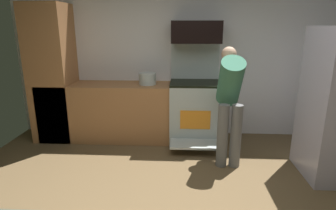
{
  "coord_description": "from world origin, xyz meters",
  "views": [
    {
      "loc": [
        0.13,
        -2.25,
        1.78
      ],
      "look_at": [
        -0.01,
        0.3,
        1.05
      ],
      "focal_mm": 29.91,
      "sensor_mm": 36.0,
      "label": 1
    }
  ],
  "objects": [
    {
      "name": "cabinet_column",
      "position": [
        -1.9,
        1.98,
        1.05
      ],
      "size": [
        0.6,
        0.6,
        2.1
      ],
      "primitive_type": "cube",
      "color": "#A76F42",
      "rests_on": "ground"
    },
    {
      "name": "stock_pot",
      "position": [
        -0.41,
        1.98,
        0.99
      ],
      "size": [
        0.27,
        0.27,
        0.18
      ],
      "primitive_type": "cylinder",
      "color": "#B7C4C2",
      "rests_on": "lower_cabinet_run"
    },
    {
      "name": "microwave",
      "position": [
        0.32,
        2.06,
        1.68
      ],
      "size": [
        0.74,
        0.38,
        0.32
      ],
      "primitive_type": "cube",
      "color": "black",
      "rests_on": "oven_range"
    },
    {
      "name": "oven_range",
      "position": [
        0.32,
        1.97,
        0.51
      ],
      "size": [
        0.76,
        0.98,
        1.52
      ],
      "color": "#B2BDBC",
      "rests_on": "ground"
    },
    {
      "name": "person_cook",
      "position": [
        0.73,
        1.25,
        0.89
      ],
      "size": [
        0.31,
        0.62,
        1.51
      ],
      "color": "slate",
      "rests_on": "ground"
    },
    {
      "name": "wall_back",
      "position": [
        0.0,
        2.34,
        1.3
      ],
      "size": [
        5.2,
        0.12,
        2.6
      ],
      "primitive_type": "cube",
      "color": "silver",
      "rests_on": "ground"
    },
    {
      "name": "lower_cabinet_run",
      "position": [
        -0.9,
        1.98,
        0.45
      ],
      "size": [
        2.4,
        0.6,
        0.9
      ],
      "primitive_type": "cube",
      "color": "#A76F42",
      "rests_on": "ground"
    }
  ]
}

